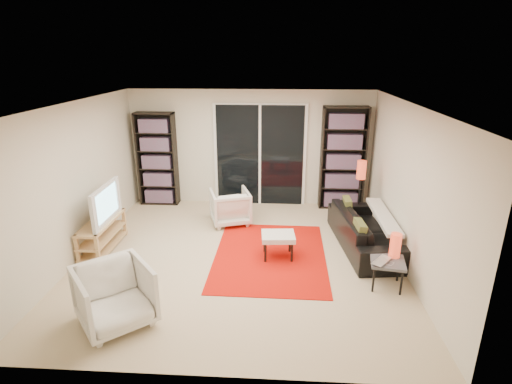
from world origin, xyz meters
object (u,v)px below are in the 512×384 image
armchair_front (115,296)px  ottoman (278,238)px  tv_stand (103,234)px  bookshelf_right (343,159)px  bookshelf_left (157,159)px  side_table (388,264)px  sofa (365,230)px  armchair_back (230,207)px  floor_lamp (361,177)px

armchair_front → ottoman: (1.91, 1.76, -0.03)m
armchair_front → tv_stand: bearing=77.5°
bookshelf_right → ottoman: size_ratio=3.87×
bookshelf_left → side_table: 5.12m
sofa → armchair_front: armchair_front is taller
bookshelf_right → armchair_back: 2.52m
sofa → bookshelf_left: bearing=58.8°
sofa → armchair_back: (-2.36, 0.86, 0.03)m
bookshelf_left → side_table: bookshelf_left is taller
ottoman → sofa: bearing=17.8°
side_table → floor_lamp: bearing=90.4°
bookshelf_right → floor_lamp: bearing=-77.5°
tv_stand → floor_lamp: (4.37, 1.27, 0.67)m
tv_stand → side_table: size_ratio=2.28×
tv_stand → floor_lamp: size_ratio=0.95×
ottoman → bookshelf_left: bearing=138.2°
armchair_back → ottoman: (0.92, -1.32, 0.02)m
bookshelf_right → armchair_back: bearing=-156.2°
tv_stand → side_table: 4.47m
sofa → armchair_back: bearing=63.4°
bookshelf_right → side_table: 3.13m
tv_stand → armchair_front: armchair_front is taller
sofa → ottoman: size_ratio=3.72×
armchair_back → side_table: armchair_back is taller
armchair_front → floor_lamp: (3.40, 3.15, 0.56)m
tv_stand → floor_lamp: bearing=16.2°
armchair_front → ottoman: 2.60m
tv_stand → floor_lamp: floor_lamp is taller
armchair_back → tv_stand: bearing=13.8°
armchair_front → bookshelf_right: bearing=11.8°
bookshelf_left → armchair_back: size_ratio=2.72×
tv_stand → side_table: tv_stand is taller
sofa → floor_lamp: floor_lamp is taller
sofa → side_table: sofa is taller
armchair_front → floor_lamp: bearing=2.9°
bookshelf_left → ottoman: (2.56, -2.30, -0.63)m
armchair_front → ottoman: armchair_front is taller
bookshelf_left → armchair_front: (0.66, -4.06, -0.60)m
sofa → side_table: bearing=176.4°
floor_lamp → bookshelf_right: bearing=102.5°
ottoman → side_table: (1.50, -0.75, 0.01)m
armchair_back → floor_lamp: size_ratio=0.58×
bookshelf_left → armchair_front: bookshelf_left is taller
bookshelf_left → sofa: 4.46m
tv_stand → armchair_front: bearing=-62.5°
bookshelf_left → armchair_back: (1.64, -0.98, -0.65)m
side_table → sofa: bearing=93.0°
side_table → floor_lamp: 2.22m
bookshelf_left → floor_lamp: (4.05, -0.91, -0.04)m
bookshelf_right → tv_stand: bearing=-152.4°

